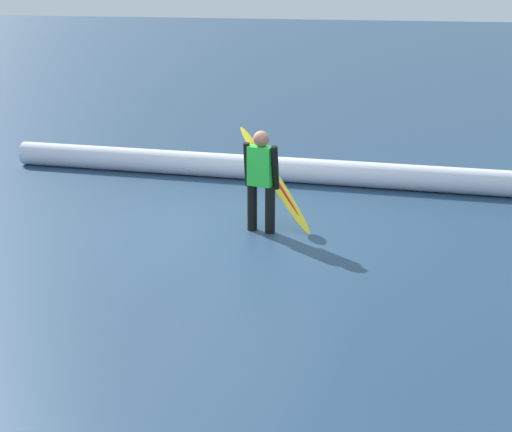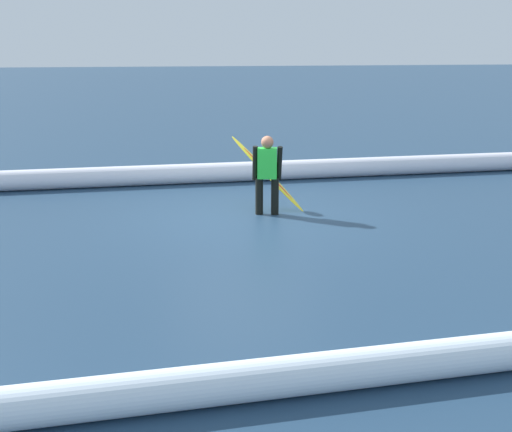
{
  "view_description": "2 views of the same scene",
  "coord_description": "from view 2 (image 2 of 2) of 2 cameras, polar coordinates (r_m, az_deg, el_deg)",
  "views": [
    {
      "loc": [
        -3.45,
        9.43,
        3.29
      ],
      "look_at": [
        -0.85,
        1.36,
        0.67
      ],
      "focal_mm": 52.58,
      "sensor_mm": 36.0,
      "label": 1
    },
    {
      "loc": [
        1.28,
        10.67,
        3.03
      ],
      "look_at": [
        0.0,
        1.92,
        0.53
      ],
      "focal_mm": 43.86,
      "sensor_mm": 36.0,
      "label": 2
    }
  ],
  "objects": [
    {
      "name": "ground_plane",
      "position": [
        11.16,
        -1.42,
        0.04
      ],
      "size": [
        129.81,
        129.81,
        0.0
      ],
      "primitive_type": "plane",
      "color": "navy"
    },
    {
      "name": "surfer",
      "position": [
        11.07,
        1.03,
        4.12
      ],
      "size": [
        0.51,
        0.27,
        1.42
      ],
      "rotation": [
        0.0,
        0.0,
        2.96
      ],
      "color": "black",
      "rests_on": "ground_plane"
    },
    {
      "name": "surfboard",
      "position": [
        11.49,
        1.06,
        3.87
      ],
      "size": [
        1.36,
        0.9,
        1.34
      ],
      "color": "yellow",
      "rests_on": "ground_plane"
    },
    {
      "name": "wave_crest_foreground",
      "position": [
        14.32,
        6.68,
        4.35
      ],
      "size": [
        14.88,
        1.08,
        0.43
      ],
      "primitive_type": "cylinder",
      "rotation": [
        0.0,
        1.57,
        0.04
      ],
      "color": "white",
      "rests_on": "ground_plane"
    },
    {
      "name": "wave_crest_midground",
      "position": [
        6.39,
        20.06,
        -11.71
      ],
      "size": [
        15.5,
        1.44,
        0.36
      ],
      "primitive_type": "cylinder",
      "rotation": [
        0.0,
        1.57,
        0.07
      ],
      "color": "white",
      "rests_on": "ground_plane"
    }
  ]
}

